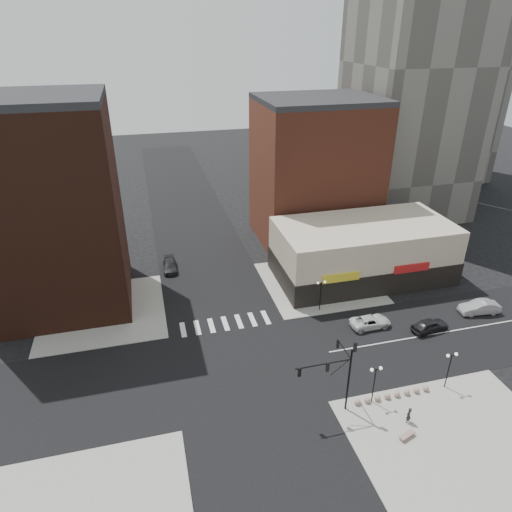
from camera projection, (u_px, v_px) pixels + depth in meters
name	position (u px, v px, depth m)	size (l,w,h in m)	color
ground	(241.00, 367.00, 48.19)	(240.00, 240.00, 0.00)	black
road_ew	(241.00, 367.00, 48.18)	(200.00, 14.00, 0.02)	black
road_ns	(241.00, 367.00, 48.18)	(14.00, 200.00, 0.02)	black
sidewalk_nw	(103.00, 312.00, 57.43)	(15.00, 15.00, 0.12)	gray
sidewalk_ne	(319.00, 282.00, 63.90)	(15.00, 15.00, 0.12)	gray
sidewalk_se	(456.00, 441.00, 39.65)	(18.00, 14.00, 0.12)	gray
building_nw	(49.00, 211.00, 54.23)	(16.00, 15.00, 25.00)	#3A1C12
building_ne_midrise	(315.00, 174.00, 72.86)	(18.00, 15.00, 22.00)	brown
building_ne_row	(362.00, 255.00, 64.30)	(24.20, 12.20, 8.00)	beige
traffic_signal	(338.00, 368.00, 40.79)	(5.59, 3.09, 7.77)	black
street_lamp_se_a	(375.00, 376.00, 42.24)	(1.22, 0.32, 4.16)	black
street_lamp_se_b	(450.00, 362.00, 44.03)	(1.22, 0.32, 4.16)	black
street_lamp_ne	(321.00, 288.00, 56.27)	(1.22, 0.32, 4.16)	black
bollard_row	(392.00, 395.00, 44.04)	(7.92, 0.57, 0.57)	#8F6D62
white_suv	(370.00, 322.00, 54.41)	(2.28, 4.95, 1.38)	silver
dark_sedan_east	(430.00, 325.00, 53.60)	(1.83, 4.55, 1.55)	black
silver_sedan	(479.00, 307.00, 56.92)	(1.74, 5.00, 1.65)	#A4A4A9
dark_sedan_north	(170.00, 266.00, 66.98)	(1.96, 4.83, 1.40)	black
pedestrian	(409.00, 415.00, 41.07)	(0.61, 0.40, 1.67)	#232227
stone_bench	(407.00, 436.00, 39.79)	(1.70, 1.00, 0.38)	#8D6F61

